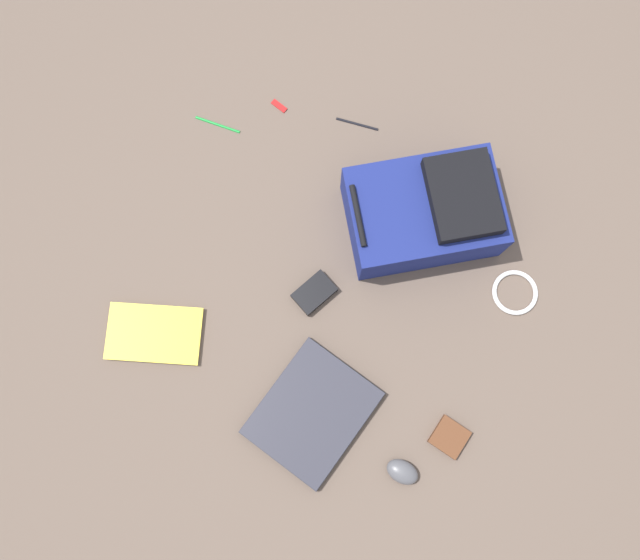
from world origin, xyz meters
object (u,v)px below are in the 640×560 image
at_px(computer_mouse, 402,472).
at_px(earbud_pouch, 449,437).
at_px(laptop, 312,413).
at_px(cable_coil, 515,292).
at_px(book_red, 154,334).
at_px(backpack, 426,212).
at_px(pen_black, 357,124).
at_px(usb_stick, 279,106).
at_px(power_brick, 314,293).
at_px(pen_blue, 218,124).

bearing_deg(computer_mouse, earbud_pouch, 151.79).
xyz_separation_m(laptop, cable_coil, (-0.52, 0.45, -0.01)).
bearing_deg(book_red, backpack, 132.86).
distance_m(pen_black, usb_stick, 0.25).
relative_size(power_brick, pen_black, 0.88).
distance_m(laptop, usb_stick, 0.94).
relative_size(backpack, pen_blue, 3.51).
relative_size(computer_mouse, power_brick, 0.78).
xyz_separation_m(cable_coil, usb_stick, (-0.33, -0.85, -0.00)).
relative_size(pen_blue, usb_stick, 2.78).
distance_m(backpack, usb_stick, 0.58).
bearing_deg(backpack, computer_mouse, 13.22).
height_order(book_red, usb_stick, book_red).
bearing_deg(earbud_pouch, pen_black, -146.03).
bearing_deg(pen_black, earbud_pouch, 33.97).
xyz_separation_m(book_red, pen_blue, (-0.67, -0.06, -0.00)).
relative_size(backpack, computer_mouse, 5.64).
height_order(pen_blue, usb_stick, same).
bearing_deg(computer_mouse, usb_stick, -134.69).
bearing_deg(pen_blue, book_red, 5.30).
distance_m(laptop, computer_mouse, 0.30).
xyz_separation_m(backpack, earbud_pouch, (0.58, 0.26, -0.08)).
height_order(book_red, earbud_pouch, earbud_pouch).
height_order(pen_black, earbud_pouch, earbud_pouch).
relative_size(laptop, earbud_pouch, 4.43).
xyz_separation_m(pen_blue, earbud_pouch, (0.66, 0.95, 0.01)).
relative_size(backpack, pen_black, 3.84).
distance_m(book_red, computer_mouse, 0.80).
relative_size(computer_mouse, pen_blue, 0.62).
bearing_deg(pen_blue, power_brick, 48.72).
distance_m(book_red, pen_black, 0.88).
relative_size(laptop, power_brick, 3.38).
bearing_deg(computer_mouse, pen_blue, -124.86).
xyz_separation_m(book_red, cable_coil, (-0.46, 0.95, -0.00)).
relative_size(book_red, pen_black, 2.28).
height_order(laptop, earbud_pouch, laptop).
bearing_deg(book_red, computer_mouse, 80.76).
bearing_deg(pen_blue, computer_mouse, 47.01).
bearing_deg(cable_coil, earbud_pouch, -7.60).
bearing_deg(earbud_pouch, laptop, -80.68).
distance_m(cable_coil, pen_black, 0.70).
bearing_deg(book_red, cable_coil, 115.87).
bearing_deg(pen_blue, pen_black, 109.55).
xyz_separation_m(computer_mouse, power_brick, (-0.39, -0.40, -0.01)).
height_order(computer_mouse, earbud_pouch, computer_mouse).
bearing_deg(cable_coil, pen_black, -120.08).
distance_m(laptop, pen_blue, 0.92).
height_order(power_brick, pen_blue, power_brick).
bearing_deg(cable_coil, backpack, -110.22).
distance_m(book_red, power_brick, 0.48).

